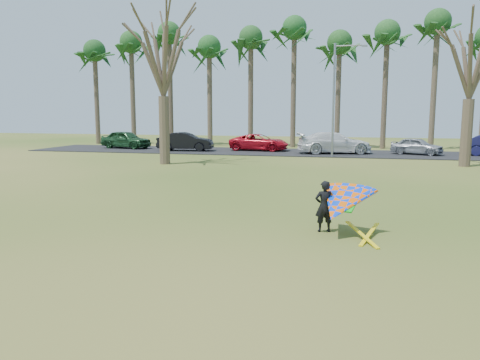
% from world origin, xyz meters
% --- Properties ---
extents(ground, '(100.00, 100.00, 0.00)m').
position_xyz_m(ground, '(0.00, 0.00, 0.00)').
color(ground, '#234C10').
rests_on(ground, ground).
extents(parking_strip, '(46.00, 7.00, 0.06)m').
position_xyz_m(parking_strip, '(0.00, 25.00, 0.03)').
color(parking_strip, black).
rests_on(parking_strip, ground).
extents(palm_0, '(4.84, 4.84, 10.84)m').
position_xyz_m(palm_0, '(-22.00, 31.00, 9.17)').
color(palm_0, '#46392A').
rests_on(palm_0, ground).
extents(palm_1, '(4.84, 4.84, 11.54)m').
position_xyz_m(palm_1, '(-18.00, 31.00, 9.85)').
color(palm_1, '#47392A').
rests_on(palm_1, ground).
extents(palm_2, '(4.84, 4.84, 12.24)m').
position_xyz_m(palm_2, '(-14.00, 31.00, 10.52)').
color(palm_2, '#48372B').
rests_on(palm_2, ground).
extents(palm_3, '(4.84, 4.84, 10.84)m').
position_xyz_m(palm_3, '(-10.00, 31.00, 9.17)').
color(palm_3, brown).
rests_on(palm_3, ground).
extents(palm_4, '(4.84, 4.84, 11.54)m').
position_xyz_m(palm_4, '(-6.00, 31.00, 9.85)').
color(palm_4, '#4D3C2E').
rests_on(palm_4, ground).
extents(palm_5, '(4.84, 4.84, 12.24)m').
position_xyz_m(palm_5, '(-2.00, 31.00, 10.52)').
color(palm_5, '#47382A').
rests_on(palm_5, ground).
extents(palm_6, '(4.84, 4.84, 10.84)m').
position_xyz_m(palm_6, '(2.00, 31.00, 9.17)').
color(palm_6, '#483B2B').
rests_on(palm_6, ground).
extents(palm_7, '(4.84, 4.84, 11.54)m').
position_xyz_m(palm_7, '(6.00, 31.00, 9.85)').
color(palm_7, '#48382B').
rests_on(palm_7, ground).
extents(palm_8, '(4.84, 4.84, 12.24)m').
position_xyz_m(palm_8, '(10.00, 31.00, 10.52)').
color(palm_8, '#4D3F2E').
rests_on(palm_8, ground).
extents(bare_tree_left, '(6.60, 6.60, 9.70)m').
position_xyz_m(bare_tree_left, '(-8.00, 15.00, 6.92)').
color(bare_tree_left, brown).
rests_on(bare_tree_left, ground).
extents(bare_tree_right, '(6.27, 6.27, 9.21)m').
position_xyz_m(bare_tree_right, '(10.00, 18.00, 6.57)').
color(bare_tree_right, '#4D3C2E').
rests_on(bare_tree_right, ground).
extents(streetlight, '(2.28, 0.18, 8.00)m').
position_xyz_m(streetlight, '(2.16, 22.00, 4.46)').
color(streetlight, gray).
rests_on(streetlight, ground).
extents(car_0, '(4.79, 2.62, 1.55)m').
position_xyz_m(car_0, '(-16.06, 25.49, 0.83)').
color(car_0, '#1A4120').
rests_on(car_0, parking_strip).
extents(car_1, '(4.75, 2.17, 1.51)m').
position_xyz_m(car_1, '(-10.01, 24.18, 0.81)').
color(car_1, black).
rests_on(car_1, parking_strip).
extents(car_2, '(5.07, 2.66, 1.36)m').
position_xyz_m(car_2, '(-4.13, 25.82, 0.74)').
color(car_2, red).
rests_on(car_2, parking_strip).
extents(car_3, '(6.05, 3.69, 1.64)m').
position_xyz_m(car_3, '(2.05, 24.53, 0.88)').
color(car_3, white).
rests_on(car_3, parking_strip).
extents(car_4, '(4.05, 2.86, 1.28)m').
position_xyz_m(car_4, '(8.14, 25.05, 0.70)').
color(car_4, gray).
rests_on(car_4, parking_strip).
extents(kite_flyer, '(2.13, 2.39, 2.02)m').
position_xyz_m(kite_flyer, '(3.17, 0.13, 0.84)').
color(kite_flyer, black).
rests_on(kite_flyer, ground).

